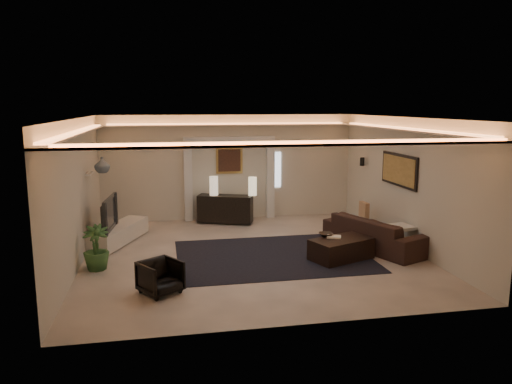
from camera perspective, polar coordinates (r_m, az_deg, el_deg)
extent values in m
plane|color=beige|center=(10.61, -0.45, -7.26)|extent=(7.00, 7.00, 0.00)
plane|color=white|center=(10.12, -0.47, 8.60)|extent=(7.00, 7.00, 0.00)
plane|color=beige|center=(13.69, -3.14, 2.89)|extent=(7.00, 0.00, 7.00)
plane|color=beige|center=(6.93, 4.84, -4.28)|extent=(7.00, 0.00, 7.00)
plane|color=beige|center=(10.23, -20.11, -0.17)|extent=(0.00, 7.00, 7.00)
plane|color=beige|center=(11.43, 17.07, 1.02)|extent=(0.00, 7.00, 7.00)
cube|color=silver|center=(10.14, -0.47, 7.02)|extent=(7.00, 7.00, 0.04)
cube|color=white|center=(13.93, 2.40, 2.61)|extent=(0.25, 0.03, 1.00)
cube|color=black|center=(10.49, 1.92, -7.42)|extent=(4.00, 3.00, 0.01)
cube|color=silver|center=(13.53, -7.89, 1.23)|extent=(0.22, 0.20, 2.20)
cube|color=silver|center=(13.84, 1.66, 1.52)|extent=(0.22, 0.20, 2.20)
cube|color=silver|center=(13.51, -3.11, 6.21)|extent=(2.52, 0.20, 0.12)
cube|color=tan|center=(13.63, -3.13, 3.71)|extent=(0.74, 0.04, 0.74)
cube|color=#4C2D1E|center=(13.61, -3.11, 3.70)|extent=(0.62, 0.02, 0.62)
cube|color=black|center=(11.64, 16.32, 2.46)|extent=(0.04, 1.64, 0.74)
cube|color=tan|center=(11.63, 16.21, 2.46)|extent=(0.02, 1.50, 0.62)
cylinder|color=black|center=(13.31, 12.25, 3.47)|extent=(0.12, 0.12, 0.22)
cube|color=silver|center=(11.56, -18.81, 2.03)|extent=(0.10, 0.55, 0.04)
cube|color=black|center=(13.26, -3.60, -1.95)|extent=(1.53, 0.94, 0.73)
cylinder|color=beige|center=(13.20, -4.93, 1.02)|extent=(0.30, 0.30, 0.51)
cylinder|color=#FFE9B5|center=(13.12, -0.41, 1.01)|extent=(0.25, 0.25, 0.49)
cube|color=beige|center=(11.82, -15.62, -4.68)|extent=(1.29, 2.13, 0.39)
imported|color=black|center=(11.34, -17.23, -2.29)|extent=(1.30, 0.30, 0.74)
cylinder|color=#322313|center=(12.77, -16.51, -1.72)|extent=(0.20, 0.20, 0.43)
imported|color=#334357|center=(11.44, -17.47, 3.02)|extent=(0.42, 0.42, 0.35)
imported|color=#305A28|center=(10.03, -18.12, -6.19)|extent=(0.53, 0.53, 0.88)
imported|color=brown|center=(11.25, 13.69, -4.65)|extent=(2.61, 1.82, 0.71)
cube|color=beige|center=(11.08, 16.22, -3.96)|extent=(0.70, 0.61, 0.07)
cube|color=tan|center=(12.70, 12.46, -2.02)|extent=(0.13, 0.39, 0.39)
cube|color=black|center=(10.37, 9.87, -6.64)|extent=(1.43, 1.11, 0.47)
imported|color=#2D2218|center=(10.45, 8.13, -5.08)|extent=(0.31, 0.31, 0.07)
cube|color=#FFE8C5|center=(10.38, 9.05, -5.33)|extent=(0.34, 0.30, 0.03)
imported|color=#2E251B|center=(8.58, -11.05, -9.69)|extent=(0.86, 0.87, 0.57)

